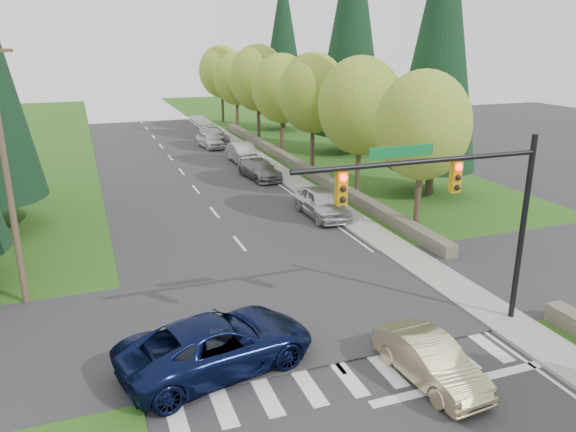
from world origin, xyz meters
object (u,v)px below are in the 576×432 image
parked_car_b (260,169)px  parked_car_c (243,153)px  suv_navy (217,344)px  sedan_champagne (430,360)px  parked_car_d (210,140)px  parked_car_a (322,202)px  parked_car_e (214,134)px

parked_car_b → parked_car_c: bearing=79.9°
suv_navy → parked_car_b: 24.38m
suv_navy → parked_car_b: suv_navy is taller
sedan_champagne → parked_car_d: (1.98, 38.46, 0.02)m
parked_car_b → parked_car_c: 5.43m
parked_car_a → parked_car_e: parked_car_a is taller
parked_car_a → parked_car_d: size_ratio=1.18×
sedan_champagne → parked_car_c: size_ratio=0.86×
parked_car_a → parked_car_b: bearing=93.1°
sedan_champagne → suv_navy: (-5.79, 2.81, 0.17)m
parked_car_a → parked_car_c: size_ratio=1.01×
sedan_champagne → parked_car_b: bearing=79.0°
parked_car_d → parked_car_b: bearing=-94.5°
parked_car_a → parked_car_b: parked_car_a is taller
parked_car_c → parked_car_b: bearing=-95.7°
sedan_champagne → parked_car_e: bearing=80.9°
sedan_champagne → parked_car_a: parked_car_a is taller
parked_car_d → parked_car_e: 3.17m
suv_navy → parked_car_b: size_ratio=1.30×
suv_navy → parked_car_a: bearing=-48.0°
sedan_champagne → parked_car_c: 31.22m
parked_car_a → suv_navy: bearing=-125.7°
parked_car_b → parked_car_d: size_ratio=1.14×
parked_car_b → parked_car_a: bearing=-93.3°
sedan_champagne → parked_car_e: size_ratio=0.87×
parked_car_d → parked_car_e: parked_car_d is taller
parked_car_a → parked_car_c: parked_car_a is taller
parked_car_b → parked_car_e: bearing=82.0°
sedan_champagne → parked_car_a: (3.38, 15.87, 0.14)m
suv_navy → sedan_champagne: bearing=-128.8°
suv_navy → parked_car_d: bearing=-25.2°
suv_navy → parked_car_d: suv_navy is taller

